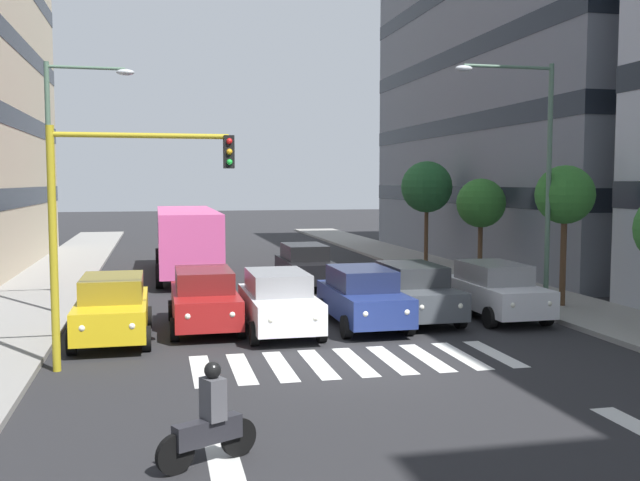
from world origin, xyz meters
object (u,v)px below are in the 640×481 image
car_0 (495,290)px  car_1 (413,292)px  car_row2_0 (305,265)px  street_tree_3 (427,187)px  street_lamp_right (63,163)px  street_tree_2 (481,204)px  car_3 (279,301)px  car_4 (204,299)px  car_2 (363,297)px  street_lamp_left (534,160)px  car_5 (113,308)px  street_tree_1 (565,196)px  traffic_light_gantry (107,207)px  motorcycle_with_rider (209,423)px  bus_behind_traffic (187,235)px

car_0 → car_1: 2.64m
car_row2_0 → street_tree_3: street_tree_3 is taller
car_1 → street_lamp_right: street_lamp_right is taller
street_lamp_right → street_tree_2: street_lamp_right is taller
car_3 → car_4: 2.23m
car_4 → street_tree_2: size_ratio=1.05×
car_2 → car_row2_0: (0.03, -8.20, 0.00)m
street_lamp_left → car_4: bearing=0.5°
car_5 → street_tree_1: 14.69m
car_row2_0 → street_lamp_right: bearing=26.6°
car_4 → street_tree_1: size_ratio=0.95×
car_0 → street_tree_1: bearing=-164.6°
car_0 → traffic_light_gantry: size_ratio=0.81×
motorcycle_with_rider → traffic_light_gantry: size_ratio=0.29×
street_lamp_right → motorcycle_with_rider: bearing=105.1°
car_row2_0 → street_lamp_right: (8.70, 4.37, 3.98)m
street_tree_3 → car_1: bearing=67.1°
traffic_light_gantry → car_3: bearing=-145.5°
car_1 → car_row2_0: size_ratio=1.00×
car_0 → street_tree_1: street_tree_1 is taller
car_0 → street_tree_3: street_tree_3 is taller
bus_behind_traffic → street_tree_2: 13.05m
traffic_light_gantry → car_1: bearing=-156.0°
car_5 → street_tree_2: size_ratio=1.05×
street_tree_1 → car_row2_0: bearing=-44.1°
car_1 → motorcycle_with_rider: (6.95, 10.04, -0.24)m
car_1 → car_3: 4.43m
car_2 → street_lamp_right: bearing=-23.7°
car_5 → street_lamp_right: size_ratio=0.57×
car_3 → street_tree_1: size_ratio=0.95×
motorcycle_with_rider → street_tree_1: size_ratio=0.34×
street_lamp_left → street_tree_1: size_ratio=1.68×
car_2 → street_tree_2: (-7.48, -7.86, 2.45)m
street_lamp_left → street_lamp_right: size_ratio=1.00×
car_1 → motorcycle_with_rider: size_ratio=2.83×
car_1 → bus_behind_traffic: bearing=-62.2°
car_4 → street_lamp_right: (4.16, -3.14, 3.98)m
car_1 → street_lamp_right: size_ratio=0.57×
car_4 → car_5: same height
car_3 → street_tree_3: 17.46m
street_tree_1 → motorcycle_with_rider: bearing=40.5°
car_5 → car_row2_0: same height
bus_behind_traffic → traffic_light_gantry: (2.40, 15.96, 1.82)m
car_0 → car_5: (11.50, 0.64, 0.00)m
bus_behind_traffic → street_tree_1: 16.62m
car_2 → motorcycle_with_rider: size_ratio=2.83×
bus_behind_traffic → street_tree_3: size_ratio=2.04×
motorcycle_with_rider → street_lamp_right: size_ratio=0.20×
car_1 → car_4: bearing=-0.9°
car_2 → car_3: same height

